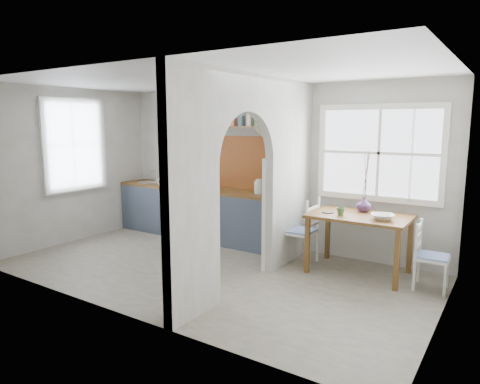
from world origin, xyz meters
The scene contains 26 objects.
floor centered at (0.00, 0.00, 0.00)m, with size 5.80×3.20×0.01m, color gray.
ceiling centered at (0.00, 0.00, 2.60)m, with size 5.80×3.20×0.01m, color silver.
walls centered at (0.00, 0.00, 1.30)m, with size 5.81×3.21×2.60m.
partition centered at (0.70, 0.06, 1.45)m, with size 0.12×3.20×2.60m.
kitchen_window centered at (-2.87, 0.00, 1.65)m, with size 0.10×1.16×1.50m, color white, non-canonical shape.
nook_window centered at (1.80, 1.56, 1.60)m, with size 1.76×0.10×1.30m, color white, non-canonical shape.
counter centered at (-1.13, 1.33, 0.46)m, with size 3.50×0.60×0.90m.
sink centered at (-2.43, 1.30, 0.89)m, with size 0.40×0.40×0.02m, color silver.
backsplash centered at (-0.20, 1.58, 1.35)m, with size 1.65×0.03×0.90m, color #9C5223.
shelf centered at (-0.21, 1.49, 2.01)m, with size 1.75×0.20×0.21m.
pendant_lamp centered at (0.15, 1.15, 1.88)m, with size 0.26×0.26×0.16m, color beige.
utensil_rail centered at (0.61, 0.90, 1.45)m, with size 0.02×0.02×0.50m, color silver.
dining_table centered at (1.74, 1.03, 0.40)m, with size 1.29×0.86×0.81m, color brown, non-canonical shape.
chair_left centered at (0.88, 0.99, 0.48)m, with size 0.44×0.44×0.97m, color white, non-canonical shape.
chair_right centered at (2.67, 0.96, 0.42)m, with size 0.38×0.38×0.83m, color white, non-canonical shape.
kettle centered at (0.00, 1.31, 1.01)m, with size 0.19×0.15×0.23m, color white, non-canonical shape.
mug_a centered at (-2.03, 1.18, 0.95)m, with size 0.12×0.12×0.11m, color beige.
mug_b centered at (-1.66, 1.35, 0.94)m, with size 0.11×0.11×0.09m, color white.
knife_block centered at (-1.53, 1.42, 1.00)m, with size 0.09×0.12×0.19m, color black.
jar centered at (-1.04, 1.34, 0.98)m, with size 0.10×0.10×0.16m, color tan.
towel_magenta centered at (0.58, 1.00, 0.28)m, with size 0.02×0.03×0.62m, color #AB2460.
towel_orange centered at (0.58, 0.92, 0.25)m, with size 0.02×0.03×0.47m, color #BD541F.
bowl centered at (2.06, 0.92, 0.84)m, with size 0.29×0.29×0.07m, color white.
table_cup centered at (1.53, 0.86, 0.86)m, with size 0.11×0.11×0.10m, color #456E3F.
plate centered at (1.33, 0.93, 0.81)m, with size 0.16×0.16×0.01m, color #2F2523.
vase centered at (1.72, 1.26, 0.91)m, with size 0.20×0.20×0.21m, color #4B2B58.
Camera 1 is at (3.45, -4.51, 2.01)m, focal length 32.00 mm.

